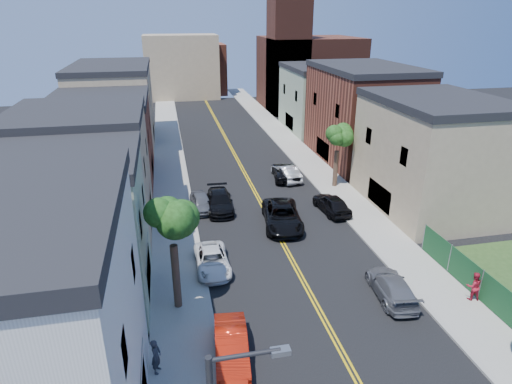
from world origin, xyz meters
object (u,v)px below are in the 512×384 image
dark_car_right_far (285,171)px  silver_car_right (286,173)px  black_car_right (332,204)px  pedestrian_left (156,356)px  white_pickup (212,260)px  black_suv_lane (282,216)px  red_sedan (231,347)px  grey_car_left (202,202)px  pedestrian_right (474,286)px  black_car_left (220,201)px  grey_car_right (392,287)px

dark_car_right_far → silver_car_right: bearing=97.2°
black_car_right → pedestrian_left: bearing=41.0°
white_pickup → dark_car_right_far: bearing=58.9°
dark_car_right_far → black_suv_lane: size_ratio=0.87×
red_sedan → white_pickup: 8.32m
grey_car_left → white_pickup: bearing=-96.9°
white_pickup → pedestrian_right: bearing=-24.7°
black_car_right → black_suv_lane: bearing=13.0°
red_sedan → black_car_left: 17.72m
grey_car_left → black_car_left: 1.56m
white_pickup → grey_car_right: size_ratio=0.97×
black_suv_lane → pedestrian_left: size_ratio=3.42×
black_car_left → black_suv_lane: (4.49, -4.09, 0.09)m
dark_car_right_far → pedestrian_left: bearing=69.1°
black_car_left → grey_car_right: 16.83m
grey_car_right → dark_car_right_far: 20.86m
black_car_left → dark_car_right_far: bearing=42.1°
grey_car_left → silver_car_right: silver_car_right is taller
dark_car_right_far → pedestrian_right: pedestrian_right is taller
red_sedan → black_car_right: (11.00, 15.18, 0.04)m
pedestrian_right → black_car_right: bearing=-63.8°
white_pickup → black_suv_lane: bearing=39.9°
grey_car_left → grey_car_right: size_ratio=0.84×
red_sedan → pedestrian_left: size_ratio=2.51×
silver_car_right → black_suv_lane: 10.45m
silver_car_right → pedestrian_left: 27.03m
black_suv_lane → dark_car_right_far: bearing=81.1°
dark_car_right_far → pedestrian_left: 27.38m
silver_car_right → dark_car_right_far: silver_car_right is taller
white_pickup → silver_car_right: 17.83m
red_sedan → black_suv_lane: black_suv_lane is taller
red_sedan → pedestrian_right: bearing=12.1°
black_car_right → silver_car_right: size_ratio=0.99×
grey_car_left → pedestrian_right: bearing=-54.2°
grey_car_right → black_car_right: size_ratio=1.04×
black_car_left → pedestrian_left: 18.64m
red_sedan → grey_car_left: red_sedan is taller
grey_car_left → red_sedan: bearing=-96.4°
black_car_right → pedestrian_right: size_ratio=2.58×
grey_car_right → pedestrian_left: (-13.72, -3.33, 0.35)m
white_pickup → black_suv_lane: size_ratio=0.76×
grey_car_left → silver_car_right: (9.12, 5.58, 0.08)m
pedestrian_left → pedestrian_right: size_ratio=1.01×
white_pickup → silver_car_right: (9.30, 15.21, 0.12)m
grey_car_left → pedestrian_left: bearing=-107.5°
silver_car_right → white_pickup: bearing=51.1°
red_sedan → black_suv_lane: 14.90m
red_sedan → black_suv_lane: bearing=70.9°
black_car_right → white_pickup: bearing=26.3°
grey_car_right → pedestrian_left: bearing=19.8°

